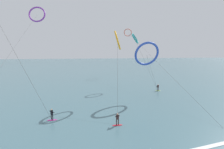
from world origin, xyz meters
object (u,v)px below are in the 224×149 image
(kite_amber, at_px, (118,40))
(kite_violet, at_px, (37,14))
(kite_cobalt, at_px, (147,54))
(surfer_lime, at_px, (158,88))
(kite_coral, at_px, (128,33))
(surfer_crimson, at_px, (117,120))
(surfer_magenta, at_px, (52,115))
(kite_teal, at_px, (135,39))

(kite_amber, height_order, kite_violet, kite_violet)
(kite_cobalt, xyz_separation_m, kite_amber, (-5.84, 0.62, 2.61))
(kite_violet, bearing_deg, surfer_lime, -21.03)
(surfer_lime, bearing_deg, kite_coral, 96.20)
(surfer_lime, height_order, kite_coral, kite_coral)
(surfer_lime, bearing_deg, surfer_crimson, -124.13)
(surfer_lime, bearing_deg, kite_amber, -150.85)
(kite_coral, bearing_deg, surfer_lime, 111.69)
(surfer_magenta, relative_size, kite_coral, 0.03)
(surfer_lime, xyz_separation_m, kite_cobalt, (-5.42, -5.48, 8.50))
(surfer_crimson, xyz_separation_m, kite_violet, (-17.91, 31.50, 19.76))
(surfer_crimson, height_order, kite_coral, kite_coral)
(surfer_magenta, xyz_separation_m, kite_teal, (18.32, 19.58, 12.46))
(kite_coral, bearing_deg, kite_cobalt, 102.58)
(surfer_lime, relative_size, kite_teal, 0.12)
(kite_violet, bearing_deg, kite_teal, -12.90)
(surfer_magenta, height_order, kite_cobalt, kite_cobalt)
(kite_teal, relative_size, kite_coral, 0.30)
(surfer_magenta, relative_size, kite_amber, 0.12)
(surfer_crimson, distance_m, kite_teal, 27.48)
(surfer_crimson, relative_size, kite_amber, 0.12)
(surfer_lime, distance_m, kite_amber, 16.54)
(kite_coral, height_order, kite_amber, kite_coral)
(surfer_magenta, distance_m, kite_amber, 17.74)
(kite_coral, bearing_deg, surfer_magenta, 83.24)
(surfer_crimson, bearing_deg, surfer_magenta, 156.04)
(surfer_magenta, bearing_deg, kite_cobalt, 62.21)
(surfer_magenta, relative_size, surfer_lime, 1.00)
(surfer_lime, xyz_separation_m, kite_coral, (-0.18, 28.58, 16.62))
(kite_coral, distance_m, kite_violet, 34.02)
(surfer_magenta, xyz_separation_m, kite_amber, (11.14, 8.20, 11.10))
(kite_coral, bearing_deg, kite_violet, 44.20)
(surfer_magenta, bearing_deg, kite_coral, 100.07)
(kite_cobalt, distance_m, kite_teal, 12.71)
(surfer_magenta, bearing_deg, surfer_crimson, 19.33)
(kite_coral, relative_size, kite_violet, 1.35)
(kite_coral, distance_m, kite_amber, 35.65)
(surfer_magenta, height_order, kite_coral, kite_coral)
(kite_teal, bearing_deg, surfer_lime, -118.68)
(kite_cobalt, bearing_deg, kite_amber, -7.68)
(surfer_crimson, distance_m, kite_coral, 49.49)
(kite_amber, bearing_deg, kite_teal, -19.66)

